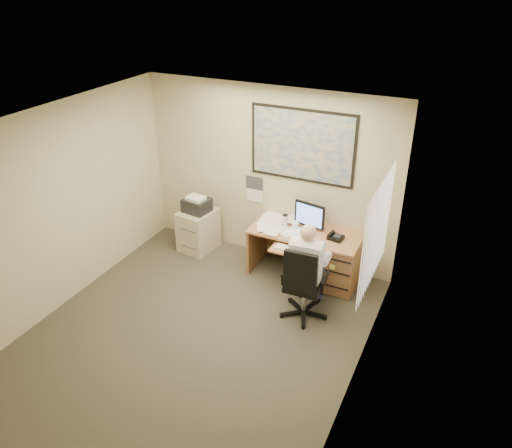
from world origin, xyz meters
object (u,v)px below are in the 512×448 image
at_px(office_chair, 303,297).
at_px(person, 306,271).
at_px(filing_cabinet, 198,226).
at_px(desk, 327,254).

distance_m(office_chair, person, 0.36).
bearing_deg(person, office_chair, -96.04).
bearing_deg(filing_cabinet, office_chair, -16.12).
distance_m(desk, filing_cabinet, 2.17).
xyz_separation_m(filing_cabinet, person, (2.16, -0.87, 0.27)).
bearing_deg(person, desk, 85.26).
bearing_deg(office_chair, person, 85.83).
height_order(desk, filing_cabinet, desk).
height_order(office_chair, person, person).
relative_size(office_chair, person, 0.81).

